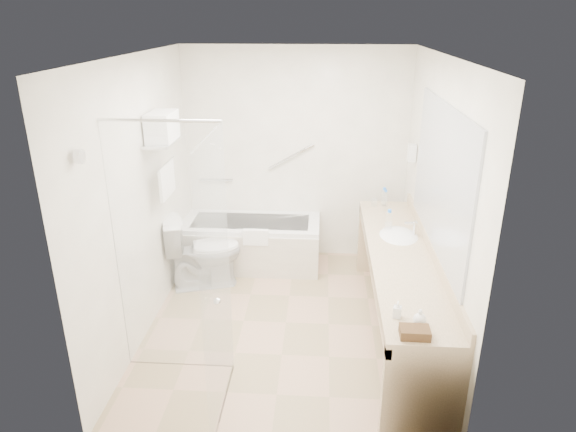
# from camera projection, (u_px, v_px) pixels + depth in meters

# --- Properties ---
(floor) EXTENTS (3.20, 3.20, 0.00)m
(floor) POSITION_uv_depth(u_px,v_px,m) (286.00, 322.00, 5.01)
(floor) COLOR tan
(floor) RESTS_ON ground
(ceiling) EXTENTS (2.60, 3.20, 0.10)m
(ceiling) POSITION_uv_depth(u_px,v_px,m) (285.00, 55.00, 4.09)
(ceiling) COLOR white
(ceiling) RESTS_ON wall_back
(wall_back) EXTENTS (2.60, 0.10, 2.50)m
(wall_back) POSITION_uv_depth(u_px,v_px,m) (295.00, 156.00, 6.03)
(wall_back) COLOR white
(wall_back) RESTS_ON ground
(wall_front) EXTENTS (2.60, 0.10, 2.50)m
(wall_front) POSITION_uv_depth(u_px,v_px,m) (266.00, 293.00, 3.06)
(wall_front) COLOR white
(wall_front) RESTS_ON ground
(wall_left) EXTENTS (0.10, 3.20, 2.50)m
(wall_left) POSITION_uv_depth(u_px,v_px,m) (142.00, 199.00, 4.63)
(wall_left) COLOR white
(wall_left) RESTS_ON ground
(wall_right) EXTENTS (0.10, 3.20, 2.50)m
(wall_right) POSITION_uv_depth(u_px,v_px,m) (434.00, 206.00, 4.46)
(wall_right) COLOR white
(wall_right) RESTS_ON ground
(bathtub) EXTENTS (1.60, 0.73, 0.59)m
(bathtub) POSITION_uv_depth(u_px,v_px,m) (251.00, 243.00, 6.09)
(bathtub) COLOR white
(bathtub) RESTS_ON floor
(grab_bar_short) EXTENTS (0.40, 0.03, 0.03)m
(grab_bar_short) POSITION_uv_depth(u_px,v_px,m) (216.00, 180.00, 6.16)
(grab_bar_short) COLOR silver
(grab_bar_short) RESTS_ON wall_back
(grab_bar_long) EXTENTS (0.53, 0.03, 0.33)m
(grab_bar_long) POSITION_uv_depth(u_px,v_px,m) (291.00, 157.00, 6.00)
(grab_bar_long) COLOR silver
(grab_bar_long) RESTS_ON wall_back
(shower_enclosure) EXTENTS (0.96, 0.91, 2.11)m
(shower_enclosure) POSITION_uv_depth(u_px,v_px,m) (192.00, 266.00, 3.80)
(shower_enclosure) COLOR silver
(shower_enclosure) RESTS_ON floor
(towel_shelf) EXTENTS (0.24, 0.55, 0.81)m
(towel_shelf) POSITION_uv_depth(u_px,v_px,m) (163.00, 136.00, 4.76)
(towel_shelf) COLOR silver
(towel_shelf) RESTS_ON wall_left
(vanity_counter) EXTENTS (0.55, 2.70, 0.95)m
(vanity_counter) POSITION_uv_depth(u_px,v_px,m) (399.00, 275.00, 4.57)
(vanity_counter) COLOR tan
(vanity_counter) RESTS_ON floor
(sink) EXTENTS (0.40, 0.52, 0.14)m
(sink) POSITION_uv_depth(u_px,v_px,m) (398.00, 238.00, 4.87)
(sink) COLOR white
(sink) RESTS_ON vanity_counter
(faucet) EXTENTS (0.03, 0.03, 0.14)m
(faucet) POSITION_uv_depth(u_px,v_px,m) (415.00, 228.00, 4.82)
(faucet) COLOR silver
(faucet) RESTS_ON vanity_counter
(mirror) EXTENTS (0.02, 2.00, 1.20)m
(mirror) POSITION_uv_depth(u_px,v_px,m) (441.00, 178.00, 4.22)
(mirror) COLOR #A5AAB1
(mirror) RESTS_ON wall_right
(hairdryer_unit) EXTENTS (0.08, 0.10, 0.18)m
(hairdryer_unit) POSITION_uv_depth(u_px,v_px,m) (412.00, 153.00, 5.37)
(hairdryer_unit) COLOR silver
(hairdryer_unit) RESTS_ON wall_right
(toilet) EXTENTS (0.92, 0.68, 0.80)m
(toilet) POSITION_uv_depth(u_px,v_px,m) (203.00, 252.00, 5.57)
(toilet) COLOR white
(toilet) RESTS_ON floor
(amenity_basket) EXTENTS (0.20, 0.13, 0.06)m
(amenity_basket) POSITION_uv_depth(u_px,v_px,m) (415.00, 332.00, 3.32)
(amenity_basket) COLOR #4C331B
(amenity_basket) RESTS_ON vanity_counter
(soap_bottle_a) EXTENTS (0.08, 0.13, 0.06)m
(soap_bottle_a) POSITION_uv_depth(u_px,v_px,m) (397.00, 314.00, 3.54)
(soap_bottle_a) COLOR silver
(soap_bottle_a) RESTS_ON vanity_counter
(soap_bottle_b) EXTENTS (0.11, 0.13, 0.09)m
(soap_bottle_b) POSITION_uv_depth(u_px,v_px,m) (420.00, 319.00, 3.45)
(soap_bottle_b) COLOR silver
(soap_bottle_b) RESTS_ON vanity_counter
(water_bottle_left) EXTENTS (0.07, 0.07, 0.22)m
(water_bottle_left) POSITION_uv_depth(u_px,v_px,m) (389.00, 221.00, 4.93)
(water_bottle_left) COLOR silver
(water_bottle_left) RESTS_ON vanity_counter
(water_bottle_mid) EXTENTS (0.06, 0.06, 0.19)m
(water_bottle_mid) POSITION_uv_depth(u_px,v_px,m) (385.00, 199.00, 5.57)
(water_bottle_mid) COLOR silver
(water_bottle_mid) RESTS_ON vanity_counter
(water_bottle_right) EXTENTS (0.06, 0.06, 0.21)m
(water_bottle_right) POSITION_uv_depth(u_px,v_px,m) (384.00, 197.00, 5.59)
(water_bottle_right) COLOR silver
(water_bottle_right) RESTS_ON vanity_counter
(drinking_glass_near) EXTENTS (0.08, 0.08, 0.09)m
(drinking_glass_near) POSITION_uv_depth(u_px,v_px,m) (374.00, 202.00, 5.59)
(drinking_glass_near) COLOR silver
(drinking_glass_near) RESTS_ON vanity_counter
(drinking_glass_far) EXTENTS (0.10, 0.10, 0.09)m
(drinking_glass_far) POSITION_uv_depth(u_px,v_px,m) (388.00, 227.00, 4.92)
(drinking_glass_far) COLOR silver
(drinking_glass_far) RESTS_ON vanity_counter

